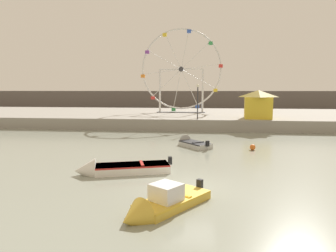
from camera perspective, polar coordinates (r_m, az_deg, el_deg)
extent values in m
plane|color=gray|center=(14.98, 4.10, -11.18)|extent=(240.00, 240.00, 0.00)
cube|color=gray|center=(44.42, 5.86, 1.67)|extent=(110.00, 21.79, 1.33)
cube|color=#564C47|center=(69.90, 6.19, 4.79)|extent=(140.00, 3.00, 4.40)
cube|color=silver|center=(24.71, 5.17, -3.51)|extent=(2.84, 3.04, 0.41)
cube|color=black|center=(24.68, 5.17, -3.14)|extent=(2.83, 3.03, 0.08)
cone|color=silver|center=(26.12, 2.75, -2.93)|extent=(1.47, 1.41, 1.27)
cube|color=black|center=(23.49, 7.46, -3.30)|extent=(0.31, 0.31, 0.44)
cube|color=black|center=(24.39, 5.69, -3.09)|extent=(0.98, 0.84, 0.06)
cube|color=gold|center=(12.46, 1.01, -14.08)|extent=(3.02, 3.52, 0.36)
cube|color=gold|center=(12.41, 1.01, -13.48)|extent=(3.02, 3.51, 0.08)
cone|color=gold|center=(11.05, -6.60, -16.94)|extent=(1.55, 1.48, 1.24)
cube|color=black|center=(13.70, 6.02, -10.88)|extent=(0.31, 0.30, 0.44)
cube|color=silver|center=(11.99, -0.34, -12.37)|extent=(1.44, 1.43, 0.65)
cube|color=gold|center=(12.69, 2.29, -12.68)|extent=(1.00, 0.77, 0.06)
cube|color=silver|center=(17.27, -6.70, -7.93)|extent=(4.34, 2.58, 0.48)
cube|color=#B2231E|center=(17.22, -6.71, -7.29)|extent=(4.30, 2.59, 0.08)
cone|color=silver|center=(17.29, -15.41, -8.12)|extent=(1.48, 1.61, 1.33)
cube|color=black|center=(17.46, 0.39, -6.53)|extent=(0.26, 0.29, 0.44)
cube|color=#B2231E|center=(17.24, -5.00, -7.00)|extent=(0.51, 1.18, 0.06)
torus|color=silver|center=(44.42, 2.51, 10.67)|extent=(11.60, 0.24, 11.60)
cylinder|color=#38383D|center=(44.42, 2.51, 10.67)|extent=(0.70, 0.50, 0.70)
cylinder|color=silver|center=(44.33, 6.21, 11.09)|extent=(5.65, 0.08, 0.76)
cube|color=red|center=(44.40, 9.93, 11.10)|extent=(0.56, 0.48, 0.44)
cylinder|color=silver|center=(44.49, 5.26, 13.14)|extent=(4.21, 0.08, 3.93)
cube|color=#33934C|center=(44.70, 8.05, 15.21)|extent=(0.56, 0.48, 0.44)
cylinder|color=silver|center=(44.66, 3.25, 14.24)|extent=(1.17, 0.08, 5.59)
cube|color=#3356B7|center=(45.02, 4.00, 17.40)|extent=(0.56, 0.48, 0.44)
cylinder|color=silver|center=(44.77, 0.95, 13.96)|extent=(2.47, 0.08, 5.18)
cube|color=yellow|center=(45.25, -0.62, 16.82)|extent=(0.56, 0.48, 0.44)
cylinder|color=silver|center=(44.78, -0.73, 12.42)|extent=(5.00, 0.08, 2.83)
cube|color=purple|center=(45.29, -3.94, 13.74)|extent=(0.56, 0.48, 0.44)
cylinder|color=silver|center=(44.69, -1.16, 10.21)|extent=(5.65, 0.08, 0.76)
cube|color=orange|center=(45.13, -4.75, 9.37)|extent=(0.56, 0.48, 0.44)
cylinder|color=silver|center=(44.53, -0.20, 8.18)|extent=(4.21, 0.08, 3.93)
cube|color=red|center=(44.83, -2.85, 5.33)|extent=(0.56, 0.48, 0.44)
cylinder|color=silver|center=(44.36, 1.78, 7.08)|extent=(1.17, 0.08, 5.59)
cube|color=#33934C|center=(44.51, 1.06, 3.13)|extent=(0.56, 0.48, 0.44)
cylinder|color=silver|center=(44.25, 4.05, 7.34)|extent=(2.47, 0.08, 5.18)
cube|color=#3356B7|center=(44.28, 5.57, 3.63)|extent=(0.56, 0.48, 0.44)
cylinder|color=silver|center=(44.24, 5.74, 8.87)|extent=(5.00, 0.08, 2.83)
cube|color=yellow|center=(44.23, 8.95, 6.67)|extent=(0.56, 0.48, 0.44)
cylinder|color=silver|center=(44.66, -1.54, 6.62)|extent=(0.28, 0.28, 6.28)
cylinder|color=silver|center=(44.20, 6.55, 6.58)|extent=(0.28, 0.28, 6.28)
cylinder|color=silver|center=(44.42, 2.51, 10.67)|extent=(6.25, 0.18, 0.18)
cube|color=#4C4C51|center=(44.44, 2.46, 2.62)|extent=(7.05, 1.20, 0.08)
cube|color=yellow|center=(36.64, 16.61, 3.34)|extent=(3.26, 3.37, 2.49)
pyramid|color=olive|center=(36.59, 16.70, 5.88)|extent=(3.58, 3.70, 0.80)
cylinder|color=#2D2D33|center=(33.99, 5.62, 4.31)|extent=(0.12, 0.12, 3.64)
sphere|color=#F2EACC|center=(33.96, 5.66, 7.61)|extent=(0.32, 0.32, 0.32)
sphere|color=orange|center=(24.31, 15.69, -3.88)|extent=(0.44, 0.44, 0.44)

